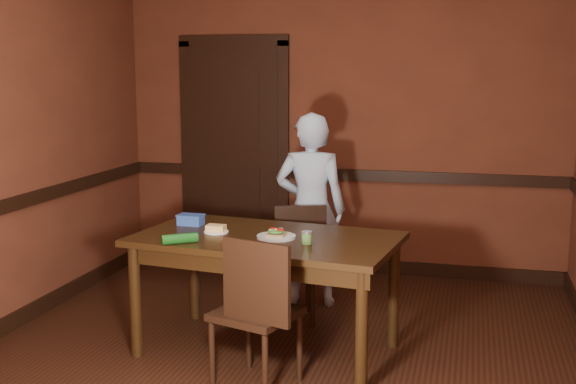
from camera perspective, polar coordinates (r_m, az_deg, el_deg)
The scene contains 16 objects.
floor at distance 4.70m, azimuth -1.09°, elevation -13.43°, with size 4.00×4.50×0.01m, color black.
wall_back at distance 6.54m, azimuth 4.17°, elevation 5.32°, with size 4.00×0.02×2.70m, color #5D2D1C.
wall_front at distance 2.29m, azimuth -16.41°, elevation -3.23°, with size 4.00×0.02×2.70m, color #5D2D1C.
dado_back at distance 6.57m, azimuth 4.09°, elevation 1.40°, with size 4.00×0.03×0.10m, color black.
baseboard_back at distance 6.75m, azimuth 4.01°, elevation -5.68°, with size 4.00×0.03×0.12m, color black.
baseboard_left at distance 5.52m, azimuth -21.70°, elevation -9.91°, with size 0.03×4.50×0.12m, color black.
door at distance 6.78m, azimuth -4.27°, elevation 3.28°, with size 1.05×0.07×2.20m.
dining_table at distance 4.77m, azimuth -1.69°, elevation -8.07°, with size 1.67×0.94×0.78m, color black.
chair_far at distance 5.34m, azimuth 0.00°, elevation -5.80°, with size 0.39×0.39×0.84m, color black, non-canonical shape.
chair_near at distance 4.25m, azimuth -2.54°, elevation -9.33°, with size 0.43×0.43×0.92m, color black, non-canonical shape.
person at distance 5.65m, azimuth 1.81°, elevation -1.40°, with size 0.55×0.36×1.52m, color #B3D2F1.
sandwich_plate at distance 4.60m, azimuth -0.94°, elevation -3.44°, with size 0.25×0.25×0.06m.
sauce_jar at distance 4.45m, azimuth 1.50°, elevation -3.62°, with size 0.07×0.07×0.08m.
cheese_saucer at distance 4.78m, azimuth -5.70°, elevation -2.96°, with size 0.16×0.16×0.05m.
food_tub at distance 5.02m, azimuth -7.69°, elevation -2.18°, with size 0.18×0.12×0.07m.
wrapped_veg at distance 4.51m, azimuth -8.56°, elevation -3.66°, with size 0.06×0.06×0.22m, color #144B15.
Camera 1 is at (1.16, -4.17, 1.85)m, focal length 45.00 mm.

